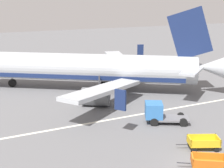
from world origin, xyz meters
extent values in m
plane|color=slate|center=(0.00, 0.00, 0.00)|extent=(220.00, 220.00, 0.00)
cube|color=silver|center=(0.00, 11.95, 0.01)|extent=(120.00, 0.36, 0.01)
cylinder|color=#B2B7BC|center=(0.03, 23.94, 3.15)|extent=(26.81, 20.06, 3.70)
cube|color=navy|center=(0.03, 23.94, 2.13)|extent=(24.23, 18.20, 0.56)
cone|color=#B2B7BC|center=(14.16, 14.21, 3.65)|extent=(5.70, 5.45, 3.52)
cube|color=#B2B7BC|center=(-1.30, 14.72, 2.48)|extent=(12.28, 9.34, 1.35)
cube|color=navy|center=(-2.83, 7.88, 3.43)|extent=(0.77, 1.03, 1.90)
cylinder|color=slate|center=(-1.43, 16.70, 1.13)|extent=(3.83, 3.54, 2.10)
cube|color=#B2B7BC|center=(8.16, 28.48, 2.48)|extent=(5.36, 13.25, 1.35)
cube|color=navy|center=(14.01, 32.34, 3.43)|extent=(1.12, 0.43, 1.90)
cylinder|color=slate|center=(6.27, 27.89, 1.13)|extent=(3.83, 3.54, 2.10)
cube|color=navy|center=(11.40, 16.11, 7.90)|extent=(5.13, 3.69, 6.88)
cube|color=#B2B7BC|center=(9.75, 13.36, 3.75)|extent=(5.22, 4.59, 0.24)
cube|color=#B2B7BC|center=(13.38, 18.64, 3.75)|extent=(3.21, 5.50, 0.24)
cylinder|color=#4C4C51|center=(-8.62, 29.89, 1.57)|extent=(0.20, 0.20, 2.04)
cylinder|color=black|center=(-8.62, 29.89, 0.55)|extent=(1.16, 0.99, 1.10)
cylinder|color=#4C4C51|center=(0.84, 20.71, 1.57)|extent=(0.20, 0.20, 2.04)
cylinder|color=black|center=(0.84, 20.71, 0.55)|extent=(1.16, 0.99, 1.10)
cylinder|color=#4C4C51|center=(3.34, 24.33, 1.57)|extent=(0.20, 0.20, 2.04)
cylinder|color=black|center=(3.34, 24.33, 0.55)|extent=(1.16, 0.99, 1.10)
cube|color=orange|center=(0.10, -0.47, 0.48)|extent=(2.86, 2.55, 0.08)
cube|color=orange|center=(-0.25, -1.02, 0.80)|extent=(2.14, 1.46, 0.55)
cube|color=orange|center=(0.46, 0.07, 0.80)|extent=(2.14, 1.46, 0.55)
cube|color=orange|center=(-0.90, 0.19, 0.80)|extent=(0.85, 1.22, 0.55)
cylinder|color=#2D2D33|center=(-1.40, 0.52, 0.44)|extent=(0.88, 0.62, 0.08)
cylinder|color=black|center=(-0.37, 0.51, 0.22)|extent=(0.46, 0.38, 0.44)
cylinder|color=black|center=(1.20, -0.52, 0.22)|extent=(0.46, 0.38, 0.44)
cube|color=gold|center=(2.11, 2.35, 0.48)|extent=(2.86, 2.31, 0.08)
cube|color=gold|center=(1.84, 1.76, 0.80)|extent=(2.32, 1.13, 0.55)
cube|color=gold|center=(2.38, 2.95, 0.80)|extent=(2.32, 1.13, 0.55)
cube|color=gold|center=(1.01, 2.85, 0.80)|extent=(0.67, 1.32, 0.55)
cube|color=gold|center=(3.20, 1.86, 0.80)|extent=(0.67, 1.32, 0.55)
cylinder|color=#2D2D33|center=(0.47, 3.10, 0.44)|extent=(0.94, 0.49, 0.08)
cylinder|color=black|center=(1.02, 2.23, 0.22)|extent=(0.47, 0.33, 0.44)
cylinder|color=black|center=(1.49, 3.25, 0.22)|extent=(0.47, 0.33, 0.44)
cylinder|color=black|center=(2.73, 1.46, 0.22)|extent=(0.47, 0.33, 0.44)
cylinder|color=black|center=(3.19, 2.48, 0.22)|extent=(0.47, 0.33, 0.44)
cube|color=slate|center=(3.43, 8.31, 0.50)|extent=(3.63, 3.15, 0.20)
cube|color=#3370B7|center=(1.70, 9.25, 1.35)|extent=(2.40, 2.48, 1.50)
cube|color=#19232D|center=(1.00, 9.64, 1.50)|extent=(0.84, 1.46, 0.67)
cylinder|color=black|center=(1.28, 8.51, 0.40)|extent=(0.85, 0.65, 0.80)
cylinder|color=black|center=(2.10, 10.01, 0.40)|extent=(0.85, 0.65, 0.80)
cylinder|color=black|center=(3.81, 7.13, 0.40)|extent=(0.85, 0.65, 0.80)
cylinder|color=black|center=(4.63, 8.63, 0.40)|extent=(0.85, 0.65, 0.80)
camera|label=1|loc=(-15.78, -16.67, 12.18)|focal=52.33mm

